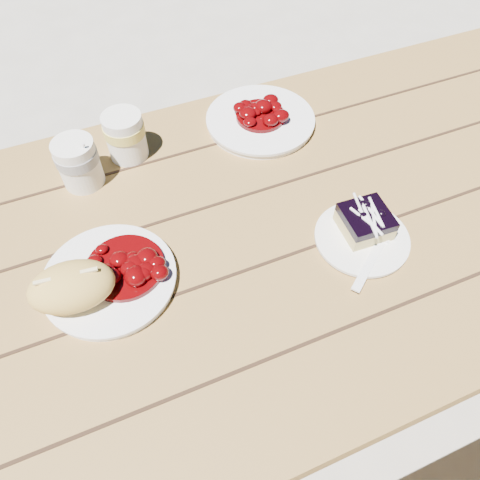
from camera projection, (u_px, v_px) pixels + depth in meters
name	position (u px, v px, depth m)	size (l,w,h in m)	color
ground	(263.00, 371.00, 1.47)	(60.00, 60.00, 0.00)	#ABA59A
picnic_table	(274.00, 268.00, 1.00)	(2.00, 1.55, 0.75)	brown
main_plate	(110.00, 280.00, 0.78)	(0.22, 0.22, 0.02)	white
goulash_stew	(123.00, 262.00, 0.77)	(0.13, 0.13, 0.04)	#540305
bread_roll	(72.00, 287.00, 0.72)	(0.13, 0.09, 0.07)	#D6AE52
dessert_plate	(362.00, 239.00, 0.84)	(0.16, 0.16, 0.01)	white
blueberry_cake	(365.00, 221.00, 0.83)	(0.09, 0.09, 0.05)	#D0BD71
fork_dessert	(369.00, 263.00, 0.80)	(0.03, 0.16, 0.01)	white
coffee_cup	(79.00, 163.00, 0.89)	(0.08, 0.08, 0.10)	white
second_plate	(260.00, 121.00, 1.03)	(0.23, 0.23, 0.02)	white
second_stew	(261.00, 110.00, 1.01)	(0.11, 0.11, 0.04)	#540305
second_cup	(125.00, 136.00, 0.94)	(0.08, 0.08, 0.10)	white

